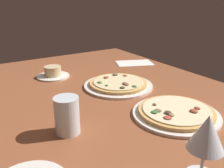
% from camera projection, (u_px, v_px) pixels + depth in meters
% --- Properties ---
extents(dining_table, '(1.50, 1.10, 0.04)m').
position_uv_depth(dining_table, '(105.00, 99.00, 1.05)').
color(dining_table, brown).
rests_on(dining_table, ground).
extents(pizza_main, '(0.31, 0.31, 0.03)m').
position_uv_depth(pizza_main, '(118.00, 84.00, 1.13)').
color(pizza_main, silver).
rests_on(pizza_main, dining_table).
extents(pizza_side, '(0.30, 0.30, 0.03)m').
position_uv_depth(pizza_side, '(176.00, 113.00, 0.86)').
color(pizza_side, silver).
rests_on(pizza_side, dining_table).
extents(ramekin_on_saucer, '(0.16, 0.16, 0.06)m').
position_uv_depth(ramekin_on_saucer, '(53.00, 73.00, 1.25)').
color(ramekin_on_saucer, silver).
rests_on(ramekin_on_saucer, dining_table).
extents(wine_glass_far, '(0.08, 0.08, 0.16)m').
position_uv_depth(wine_glass_far, '(207.00, 135.00, 0.54)').
color(wine_glass_far, silver).
rests_on(wine_glass_far, dining_table).
extents(water_glass, '(0.08, 0.08, 0.12)m').
position_uv_depth(water_glass, '(67.00, 117.00, 0.74)').
color(water_glass, silver).
rests_on(water_glass, dining_table).
extents(paper_menu, '(0.21, 0.25, 0.00)m').
position_uv_depth(paper_menu, '(134.00, 63.00, 1.50)').
color(paper_menu, white).
rests_on(paper_menu, dining_table).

